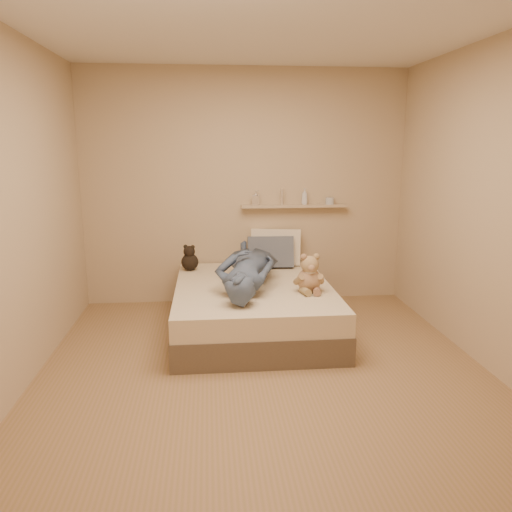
{
  "coord_description": "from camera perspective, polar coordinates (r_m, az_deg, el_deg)",
  "views": [
    {
      "loc": [
        -0.42,
        -3.69,
        1.78
      ],
      "look_at": [
        0.0,
        0.65,
        0.8
      ],
      "focal_mm": 35.0,
      "sensor_mm": 36.0,
      "label": 1
    }
  ],
  "objects": [
    {
      "name": "room",
      "position": [
        3.75,
        0.95,
        5.29
      ],
      "size": [
        3.8,
        3.8,
        3.8
      ],
      "color": "#926A4B",
      "rests_on": "ground"
    },
    {
      "name": "pillow_grey",
      "position": [
        5.48,
        1.66,
        0.44
      ],
      "size": [
        0.51,
        0.25,
        0.37
      ],
      "primitive_type": "cube",
      "rotation": [
        -0.27,
        0.0,
        -0.04
      ],
      "color": "#565C69",
      "rests_on": "bed"
    },
    {
      "name": "wall_shelf",
      "position": [
        5.66,
        4.42,
        5.72
      ],
      "size": [
        1.2,
        0.12,
        0.03
      ],
      "primitive_type": "cube",
      "color": "tan",
      "rests_on": "wall_back"
    },
    {
      "name": "bed",
      "position": [
        4.9,
        -0.32,
        -5.87
      ],
      "size": [
        1.5,
        1.9,
        0.45
      ],
      "color": "brown",
      "rests_on": "floor"
    },
    {
      "name": "game_console",
      "position": [
        4.24,
        -2.13,
        -3.42
      ],
      "size": [
        0.19,
        0.13,
        0.06
      ],
      "color": "#ABAEB2",
      "rests_on": "bed"
    },
    {
      "name": "teddy_bear",
      "position": [
        4.59,
        6.13,
        -2.31
      ],
      "size": [
        0.3,
        0.29,
        0.37
      ],
      "color": "tan",
      "rests_on": "bed"
    },
    {
      "name": "dark_plush",
      "position": [
        5.4,
        -7.59,
        -0.38
      ],
      "size": [
        0.18,
        0.18,
        0.28
      ],
      "color": "black",
      "rests_on": "bed"
    },
    {
      "name": "pillow_cream",
      "position": [
        5.62,
        2.29,
        1.05
      ],
      "size": [
        0.58,
        0.31,
        0.42
      ],
      "primitive_type": "cube",
      "rotation": [
        -0.14,
        0.0,
        -0.18
      ],
      "color": "beige",
      "rests_on": "bed"
    },
    {
      "name": "person",
      "position": [
        4.78,
        -0.97,
        -1.26
      ],
      "size": [
        0.83,
        1.59,
        0.36
      ],
      "primitive_type": "imported",
      "rotation": [
        0.0,
        0.0,
        2.95
      ],
      "color": "#3E4862",
      "rests_on": "bed"
    },
    {
      "name": "shelf_bottles",
      "position": [
        5.65,
        4.31,
        6.62
      ],
      "size": [
        0.94,
        0.1,
        0.18
      ],
      "color": "white",
      "rests_on": "wall_shelf"
    }
  ]
}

